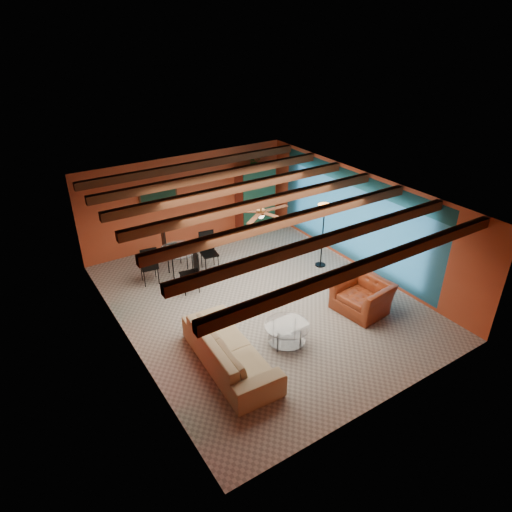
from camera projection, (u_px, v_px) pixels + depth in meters
room at (258, 210)px, 10.13m from camera, size 6.52×8.01×2.71m
sofa at (230, 350)px, 8.95m from camera, size 1.17×2.66×0.76m
armchair at (362, 296)px, 10.62m from camera, size 1.20×1.33×0.78m
coffee_table at (287, 334)px, 9.59m from camera, size 1.27×1.27×0.49m
dining_table at (180, 258)px, 11.95m from camera, size 2.40×2.40×1.10m
armoire at (255, 199)px, 14.48m from camera, size 1.15×0.57×2.00m
floor_lamp at (323, 236)px, 12.27m from camera, size 0.45×0.45×1.84m
ceiling_fan at (261, 212)px, 10.05m from camera, size 1.50×1.50×0.44m
painting at (158, 196)px, 12.88m from camera, size 1.05×0.03×0.65m
potted_plant at (254, 162)px, 13.90m from camera, size 0.46×0.42×0.44m
vase at (178, 236)px, 11.65m from camera, size 0.20×0.20×0.18m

